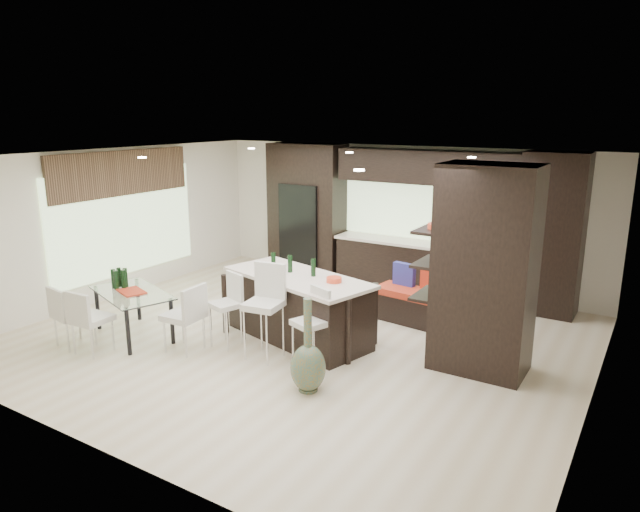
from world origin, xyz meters
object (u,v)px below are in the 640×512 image
Objects in this scene: dining_table at (134,314)px; floor_vase at (308,345)px; kitchen_island at (298,307)px; stool_right at (310,337)px; stool_mid at (264,322)px; bench at (417,307)px; chair_near at (92,323)px; chair_far at (73,318)px; chair_end at (184,320)px; stool_left at (226,318)px.

floor_vase is at bearing 17.85° from dining_table.
stool_right is (0.72, -0.80, -0.05)m from kitchen_island.
stool_mid is 0.76× the size of bench.
kitchen_island is 0.84m from stool_mid.
chair_near is (-3.20, -0.63, -0.16)m from floor_vase.
stool_right is 0.75× the size of floor_vase.
kitchen_island is at bearing 45.15° from chair_far.
chair_near is (-3.43, -3.49, 0.16)m from bench.
stool_mid is at bearing -75.37° from kitchen_island.
dining_table is 0.85m from chair_far.
stool_mid is at bearing 29.96° from dining_table.
kitchen_island is 1.67m from chair_end.
kitchen_island is 2.59× the size of chair_end.
dining_table is at bearing 86.60° from chair_end.
chair_near is at bearing -124.28° from stool_left.
bench is (1.99, 2.33, -0.17)m from stool_left.
stool_right reaches higher than dining_table.
kitchen_island reaches higher than stool_right.
chair_end is (-2.39, -2.77, 0.19)m from bench.
stool_left reaches higher than dining_table.
chair_end is (1.50, 0.71, 0.03)m from chair_far.
bench is 1.66× the size of chair_far.
stool_mid is 1.20× the size of stool_right.
stool_right is at bearing 27.46° from chair_far.
floor_vase reaches higher than bench.
dining_table reaches higher than bench.
chair_near is at bearing -137.29° from stool_right.
bench is 4.41m from dining_table.
bench is at bearing -44.11° from chair_end.
stool_right is 0.63m from floor_vase.
bench is 1.54× the size of chair_end.
stool_right is at bearing -5.37° from stool_mid.
chair_far reaches higher than bench.
floor_vase reaches higher than kitchen_island.
bench is (1.27, 1.54, -0.22)m from kitchen_island.
stool_right is 3.11m from chair_near.
chair_end is at bearing -115.03° from stool_left.
chair_end is (1.05, 0.00, 0.11)m from dining_table.
chair_near is 0.95× the size of chair_end.
bench is 3.66m from chair_end.
stool_mid reaches higher than chair_far.
stool_right is 0.63× the size of bench.
stool_right is 0.61× the size of dining_table.
dining_table is at bearing 66.12° from chair_far.
stool_left is at bearing -117.53° from kitchen_island.
chair_far is 0.92× the size of chair_end.
kitchen_island reaches higher than chair_far.
kitchen_island is 1.99× the size of floor_vase.
stool_mid is 1.19m from chair_end.
dining_table is at bearing -178.03° from stool_mid.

